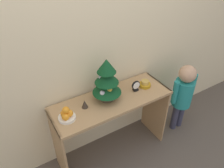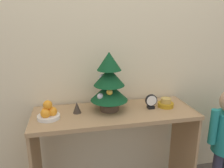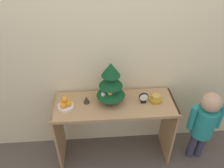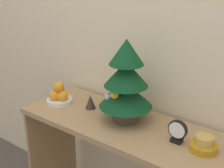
% 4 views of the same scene
% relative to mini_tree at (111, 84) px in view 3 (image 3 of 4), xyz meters
% --- Properties ---
extents(back_wall, '(7.00, 0.05, 2.50)m').
position_rel_mini_tree_xyz_m(back_wall, '(0.04, 0.23, 0.25)').
color(back_wall, beige).
rests_on(back_wall, ground_plane).
extents(console_table, '(1.21, 0.43, 0.78)m').
position_rel_mini_tree_xyz_m(console_table, '(0.04, -0.03, -0.40)').
color(console_table, tan).
rests_on(console_table, ground_plane).
extents(mini_tree, '(0.28, 0.28, 0.44)m').
position_rel_mini_tree_xyz_m(mini_tree, '(0.00, 0.00, 0.00)').
color(mini_tree, '#4C3828').
rests_on(mini_tree, console_table).
extents(fruit_bowl, '(0.15, 0.15, 0.13)m').
position_rel_mini_tree_xyz_m(fruit_bowl, '(-0.44, -0.06, -0.17)').
color(fruit_bowl, silver).
rests_on(fruit_bowl, console_table).
extents(singing_bowl, '(0.12, 0.12, 0.07)m').
position_rel_mini_tree_xyz_m(singing_bowl, '(0.44, -0.03, -0.19)').
color(singing_bowl, '#B78419').
rests_on(singing_bowl, console_table).
extents(desk_clock, '(0.09, 0.04, 0.11)m').
position_rel_mini_tree_xyz_m(desk_clock, '(0.32, -0.04, -0.16)').
color(desk_clock, black).
rests_on(desk_clock, console_table).
extents(figurine, '(0.06, 0.06, 0.08)m').
position_rel_mini_tree_xyz_m(figurine, '(-0.24, -0.00, -0.18)').
color(figurine, '#382D23').
rests_on(figurine, console_table).
extents(child_figure, '(0.35, 0.23, 0.92)m').
position_rel_mini_tree_xyz_m(child_figure, '(0.96, -0.13, -0.43)').
color(child_figure, '#38384C').
rests_on(child_figure, ground_plane).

